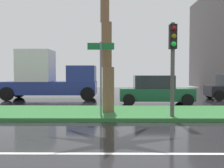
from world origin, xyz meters
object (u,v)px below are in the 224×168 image
Objects in this scene: traffic_signal_median_right at (173,52)px; street_name_sign at (101,68)px; box_truck_lead at (50,77)px; car_in_traffic_second at (155,90)px.

street_name_sign is (-2.86, 0.46, -0.62)m from traffic_signal_median_right.
street_name_sign is at bearing -63.46° from box_truck_lead.
car_in_traffic_second is (2.99, 4.96, -1.25)m from street_name_sign.
traffic_signal_median_right is 2.96m from street_name_sign.
box_truck_lead is at bearing 129.01° from traffic_signal_median_right.
box_truck_lead reaches higher than car_in_traffic_second.
box_truck_lead is 1.49× the size of car_in_traffic_second.
traffic_signal_median_right is 0.58× the size of box_truck_lead.
street_name_sign reaches higher than car_in_traffic_second.
traffic_signal_median_right reaches higher than car_in_traffic_second.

